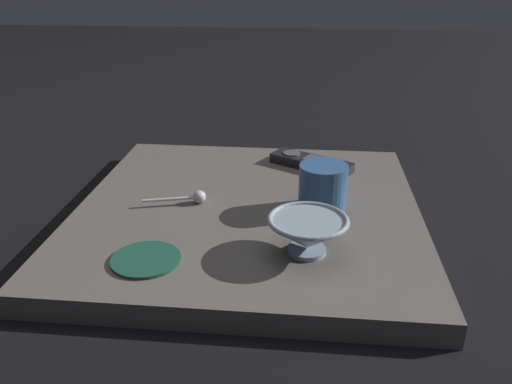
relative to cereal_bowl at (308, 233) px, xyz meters
name	(u,v)px	position (x,y,z in m)	size (l,w,h in m)	color
ground_plane	(248,224)	(0.11, -0.16, -0.07)	(6.00, 6.00, 0.00)	black
table	(248,214)	(0.11, -0.16, -0.05)	(0.63, 0.64, 0.04)	#5B5651
cereal_bowl	(308,233)	(0.00, 0.00, 0.00)	(0.13, 0.13, 0.06)	#8C9EAD
coffee_mug	(323,188)	(-0.03, -0.16, 0.01)	(0.09, 0.09, 0.08)	#33598C
teaspoon	(193,198)	(0.21, -0.16, -0.02)	(0.11, 0.04, 0.02)	silver
tv_remote_near	(311,163)	(0.00, -0.37, -0.02)	(0.19, 0.14, 0.02)	black
drink_coaster	(146,259)	(0.24, 0.05, -0.03)	(0.11, 0.11, 0.01)	#194738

